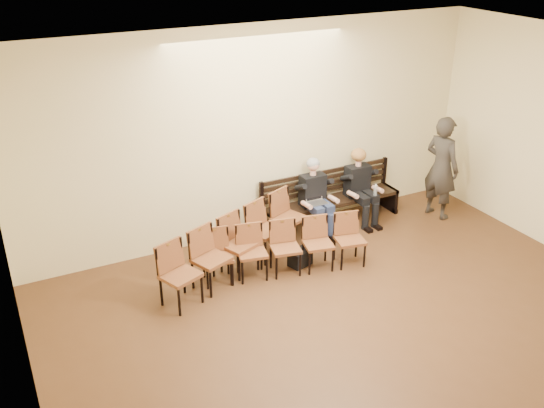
{
  "coord_description": "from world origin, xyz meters",
  "views": [
    {
      "loc": [
        -4.02,
        -3.43,
        4.89
      ],
      "look_at": [
        -0.21,
        4.05,
        0.94
      ],
      "focal_mm": 40.0,
      "sensor_mm": 36.0,
      "label": 1
    }
  ],
  "objects_px": {
    "seated_man": "(315,197)",
    "laptop": "(317,204)",
    "bag": "(300,258)",
    "chair_row_back": "(285,249)",
    "seated_woman": "(360,189)",
    "water_bottle": "(375,197)",
    "bench": "(331,211)",
    "chair_row_front": "(239,245)",
    "passerby": "(442,160)"
  },
  "relations": [
    {
      "from": "bench",
      "to": "seated_woman",
      "type": "distance_m",
      "value": 0.65
    },
    {
      "from": "bench",
      "to": "laptop",
      "type": "relative_size",
      "value": 8.34
    },
    {
      "from": "seated_man",
      "to": "passerby",
      "type": "relative_size",
      "value": 0.59
    },
    {
      "from": "passerby",
      "to": "chair_row_back",
      "type": "height_order",
      "value": "passerby"
    },
    {
      "from": "bench",
      "to": "seated_man",
      "type": "height_order",
      "value": "seated_man"
    },
    {
      "from": "seated_man",
      "to": "bag",
      "type": "relative_size",
      "value": 3.7
    },
    {
      "from": "chair_row_back",
      "to": "seated_man",
      "type": "bearing_deg",
      "value": 53.97
    },
    {
      "from": "laptop",
      "to": "seated_woman",
      "type": "bearing_deg",
      "value": 8.76
    },
    {
      "from": "laptop",
      "to": "chair_row_front",
      "type": "relative_size",
      "value": 0.11
    },
    {
      "from": "laptop",
      "to": "bag",
      "type": "height_order",
      "value": "laptop"
    },
    {
      "from": "water_bottle",
      "to": "chair_row_front",
      "type": "height_order",
      "value": "chair_row_front"
    },
    {
      "from": "water_bottle",
      "to": "chair_row_back",
      "type": "distance_m",
      "value": 2.22
    },
    {
      "from": "seated_man",
      "to": "bag",
      "type": "bearing_deg",
      "value": -131.44
    },
    {
      "from": "laptop",
      "to": "bag",
      "type": "relative_size",
      "value": 0.92
    },
    {
      "from": "laptop",
      "to": "passerby",
      "type": "distance_m",
      "value": 2.4
    },
    {
      "from": "seated_man",
      "to": "laptop",
      "type": "height_order",
      "value": "seated_man"
    },
    {
      "from": "bench",
      "to": "laptop",
      "type": "bearing_deg",
      "value": -150.02
    },
    {
      "from": "chair_row_front",
      "to": "chair_row_back",
      "type": "relative_size",
      "value": 1.13
    },
    {
      "from": "bag",
      "to": "chair_row_back",
      "type": "bearing_deg",
      "value": -165.02
    },
    {
      "from": "bag",
      "to": "chair_row_front",
      "type": "bearing_deg",
      "value": 163.79
    },
    {
      "from": "water_bottle",
      "to": "chair_row_back",
      "type": "bearing_deg",
      "value": -162.24
    },
    {
      "from": "bag",
      "to": "seated_woman",
      "type": "bearing_deg",
      "value": 27.73
    },
    {
      "from": "seated_man",
      "to": "passerby",
      "type": "distance_m",
      "value": 2.37
    },
    {
      "from": "water_bottle",
      "to": "bag",
      "type": "relative_size",
      "value": 0.62
    },
    {
      "from": "bag",
      "to": "passerby",
      "type": "relative_size",
      "value": 0.16
    },
    {
      "from": "seated_woman",
      "to": "laptop",
      "type": "distance_m",
      "value": 0.96
    },
    {
      "from": "water_bottle",
      "to": "seated_woman",
      "type": "bearing_deg",
      "value": 109.4
    },
    {
      "from": "bench",
      "to": "chair_row_front",
      "type": "distance_m",
      "value": 2.25
    },
    {
      "from": "passerby",
      "to": "chair_row_front",
      "type": "bearing_deg",
      "value": 81.1
    },
    {
      "from": "chair_row_back",
      "to": "bag",
      "type": "bearing_deg",
      "value": 27.2
    },
    {
      "from": "bench",
      "to": "seated_woman",
      "type": "height_order",
      "value": "seated_woman"
    },
    {
      "from": "seated_woman",
      "to": "chair_row_back",
      "type": "xyz_separation_m",
      "value": [
        -2.01,
        -0.98,
        -0.2
      ]
    },
    {
      "from": "bag",
      "to": "chair_row_front",
      "type": "height_order",
      "value": "chair_row_front"
    },
    {
      "from": "seated_man",
      "to": "laptop",
      "type": "relative_size",
      "value": 4.04
    },
    {
      "from": "seated_woman",
      "to": "water_bottle",
      "type": "distance_m",
      "value": 0.32
    },
    {
      "from": "seated_woman",
      "to": "passerby",
      "type": "height_order",
      "value": "passerby"
    },
    {
      "from": "laptop",
      "to": "seated_man",
      "type": "bearing_deg",
      "value": 74.75
    },
    {
      "from": "seated_woman",
      "to": "passerby",
      "type": "distance_m",
      "value": 1.52
    },
    {
      "from": "seated_man",
      "to": "chair_row_front",
      "type": "distance_m",
      "value": 1.82
    },
    {
      "from": "seated_man",
      "to": "chair_row_back",
      "type": "relative_size",
      "value": 0.51
    },
    {
      "from": "seated_man",
      "to": "seated_woman",
      "type": "relative_size",
      "value": 1.03
    },
    {
      "from": "passerby",
      "to": "chair_row_back",
      "type": "xyz_separation_m",
      "value": [
        -3.38,
        -0.5,
        -0.66
      ]
    },
    {
      "from": "water_bottle",
      "to": "chair_row_back",
      "type": "height_order",
      "value": "chair_row_back"
    },
    {
      "from": "water_bottle",
      "to": "chair_row_front",
      "type": "distance_m",
      "value": 2.74
    },
    {
      "from": "seated_man",
      "to": "water_bottle",
      "type": "xyz_separation_m",
      "value": [
        1.02,
        -0.3,
        -0.07
      ]
    },
    {
      "from": "bench",
      "to": "chair_row_back",
      "type": "height_order",
      "value": "chair_row_back"
    },
    {
      "from": "seated_woman",
      "to": "passerby",
      "type": "xyz_separation_m",
      "value": [
        1.37,
        -0.48,
        0.46
      ]
    },
    {
      "from": "seated_woman",
      "to": "bag",
      "type": "relative_size",
      "value": 3.58
    },
    {
      "from": "water_bottle",
      "to": "passerby",
      "type": "relative_size",
      "value": 0.1
    },
    {
      "from": "seated_man",
      "to": "passerby",
      "type": "xyz_separation_m",
      "value": [
        2.28,
        -0.48,
        0.44
      ]
    }
  ]
}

